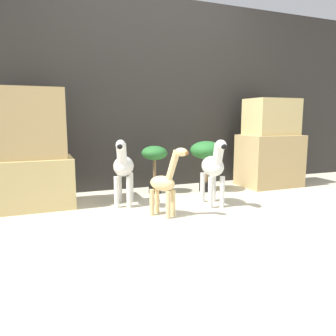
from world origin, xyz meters
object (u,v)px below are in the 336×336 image
giraffe_figurine (165,183)px  potted_palm_front (154,158)px  potted_palm_back (206,153)px  zebra_right (214,167)px  zebra_left (123,167)px

giraffe_figurine → potted_palm_front: (0.20, 0.85, 0.10)m
potted_palm_front → potted_palm_back: 0.59m
zebra_right → potted_palm_back: size_ratio=1.12×
giraffe_figurine → potted_palm_back: 1.08m
potted_palm_front → zebra_right: bearing=-63.3°
zebra_left → giraffe_figurine: bearing=-63.1°
zebra_right → giraffe_figurine: size_ratio=1.08×
zebra_right → potted_palm_back: zebra_right is taller
giraffe_figurine → zebra_right: bearing=16.1°
zebra_left → potted_palm_back: (1.02, 0.26, 0.06)m
giraffe_figurine → potted_palm_back: bearing=43.3°
zebra_right → potted_palm_front: (-0.35, 0.69, 0.02)m
zebra_left → potted_palm_back: zebra_left is taller
zebra_right → potted_palm_front: bearing=116.7°
giraffe_figurine → potted_palm_back: giraffe_figurine is taller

